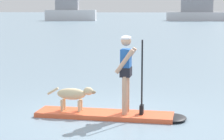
{
  "coord_description": "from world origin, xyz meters",
  "views": [
    {
      "loc": [
        1.67,
        -9.02,
        2.39
      ],
      "look_at": [
        0.0,
        1.0,
        0.9
      ],
      "focal_mm": 68.35,
      "sensor_mm": 36.0,
      "label": 1
    }
  ],
  "objects_px": {
    "paddleboard": "(115,115)",
    "dog": "(74,95)",
    "person_paddler": "(127,69)",
    "moored_boat_port": "(200,12)",
    "moored_boat_starboard": "(70,12)"
  },
  "relations": [
    {
      "from": "dog",
      "to": "moored_boat_port",
      "type": "distance_m",
      "value": 69.69
    },
    {
      "from": "dog",
      "to": "moored_boat_port",
      "type": "relative_size",
      "value": 0.09
    },
    {
      "from": "paddleboard",
      "to": "moored_boat_port",
      "type": "height_order",
      "value": "moored_boat_port"
    },
    {
      "from": "dog",
      "to": "moored_boat_starboard",
      "type": "xyz_separation_m",
      "value": [
        -18.02,
        66.78,
        1.04
      ]
    },
    {
      "from": "moored_boat_starboard",
      "to": "moored_boat_port",
      "type": "height_order",
      "value": "moored_boat_starboard"
    },
    {
      "from": "person_paddler",
      "to": "moored_boat_starboard",
      "type": "height_order",
      "value": "moored_boat_starboard"
    },
    {
      "from": "paddleboard",
      "to": "person_paddler",
      "type": "distance_m",
      "value": 1.07
    },
    {
      "from": "paddleboard",
      "to": "person_paddler",
      "type": "xyz_separation_m",
      "value": [
        0.26,
        -0.01,
        1.04
      ]
    },
    {
      "from": "person_paddler",
      "to": "moored_boat_starboard",
      "type": "xyz_separation_m",
      "value": [
        -19.21,
        66.81,
        0.43
      ]
    },
    {
      "from": "dog",
      "to": "moored_boat_port",
      "type": "bearing_deg",
      "value": 85.66
    },
    {
      "from": "moored_boat_starboard",
      "to": "moored_boat_port",
      "type": "distance_m",
      "value": 23.45
    },
    {
      "from": "paddleboard",
      "to": "moored_boat_port",
      "type": "relative_size",
      "value": 0.27
    },
    {
      "from": "paddleboard",
      "to": "dog",
      "type": "distance_m",
      "value": 1.02
    },
    {
      "from": "paddleboard",
      "to": "dog",
      "type": "xyz_separation_m",
      "value": [
        -0.93,
        0.03,
        0.42
      ]
    },
    {
      "from": "paddleboard",
      "to": "person_paddler",
      "type": "relative_size",
      "value": 1.95
    }
  ]
}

